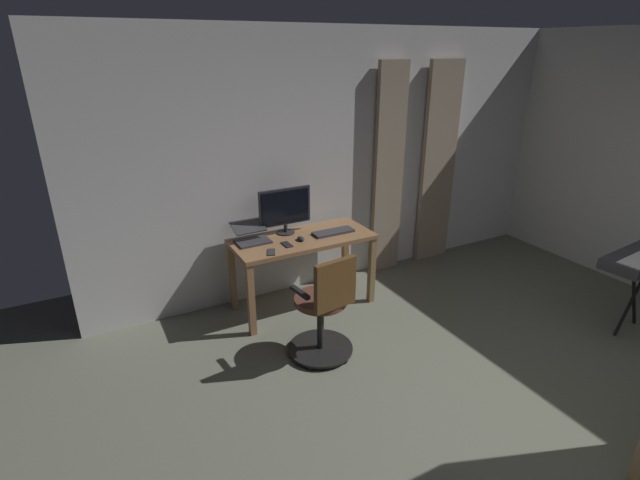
{
  "coord_description": "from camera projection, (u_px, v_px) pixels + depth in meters",
  "views": [
    {
      "loc": [
        2.55,
        1.25,
        2.46
      ],
      "look_at": [
        0.83,
        -1.96,
        0.96
      ],
      "focal_mm": 26.53,
      "sensor_mm": 36.0,
      "label": 1
    }
  ],
  "objects": [
    {
      "name": "office_chair",
      "position": [
        324.0,
        310.0,
        3.89
      ],
      "size": [
        0.56,
        0.56,
        0.95
      ],
      "rotation": [
        0.0,
        0.0,
        3.26
      ],
      "color": "black",
      "rests_on": "ground"
    },
    {
      "name": "desk",
      "position": [
        303.0,
        247.0,
        4.61
      ],
      "size": [
        1.37,
        0.6,
        0.75
      ],
      "color": "#8F643F",
      "rests_on": "ground"
    },
    {
      "name": "ground_plane",
      "position": [
        574.0,
        455.0,
        3.07
      ],
      "size": [
        7.84,
        7.84,
        0.0
      ],
      "primitive_type": "plane",
      "color": "#626555"
    },
    {
      "name": "computer_mouse",
      "position": [
        301.0,
        239.0,
        4.49
      ],
      "size": [
        0.06,
        0.1,
        0.04
      ],
      "primitive_type": "ellipsoid",
      "color": "#232328",
      "rests_on": "desk"
    },
    {
      "name": "laptop",
      "position": [
        251.0,
        236.0,
        4.46
      ],
      "size": [
        0.32,
        0.34,
        0.17
      ],
      "rotation": [
        0.0,
        0.0,
        0.02
      ],
      "color": "#333338",
      "rests_on": "desk"
    },
    {
      "name": "cell_phone_by_monitor",
      "position": [
        271.0,
        252.0,
        4.23
      ],
      "size": [
        0.12,
        0.16,
        0.01
      ],
      "primitive_type": "cube",
      "rotation": [
        0.0,
        0.0,
        -0.4
      ],
      "color": "#333338",
      "rests_on": "desk"
    },
    {
      "name": "curtain_right_panel",
      "position": [
        388.0,
        172.0,
        5.23
      ],
      "size": [
        0.36,
        0.06,
        2.34
      ],
      "primitive_type": "cube",
      "color": "gray",
      "rests_on": "ground"
    },
    {
      "name": "computer_keyboard",
      "position": [
        333.0,
        232.0,
        4.67
      ],
      "size": [
        0.42,
        0.15,
        0.02
      ],
      "primitive_type": "cube",
      "color": "#333338",
      "rests_on": "desk"
    },
    {
      "name": "computer_monitor",
      "position": [
        285.0,
        208.0,
        4.58
      ],
      "size": [
        0.53,
        0.18,
        0.45
      ],
      "color": "#232328",
      "rests_on": "desk"
    },
    {
      "name": "back_room_partition",
      "position": [
        342.0,
        161.0,
        5.02
      ],
      "size": [
        5.49,
        0.1,
        2.66
      ],
      "primitive_type": "cube",
      "color": "silver",
      "rests_on": "ground"
    },
    {
      "name": "cell_phone_face_up",
      "position": [
        287.0,
        245.0,
        4.39
      ],
      "size": [
        0.07,
        0.15,
        0.01
      ],
      "primitive_type": "cube",
      "rotation": [
        0.0,
        0.0,
        0.02
      ],
      "color": "#232328",
      "rests_on": "desk"
    },
    {
      "name": "curtain_left_panel",
      "position": [
        438.0,
        165.0,
        5.54
      ],
      "size": [
        0.46,
        0.06,
        2.34
      ],
      "primitive_type": "cube",
      "color": "gray",
      "rests_on": "ground"
    }
  ]
}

